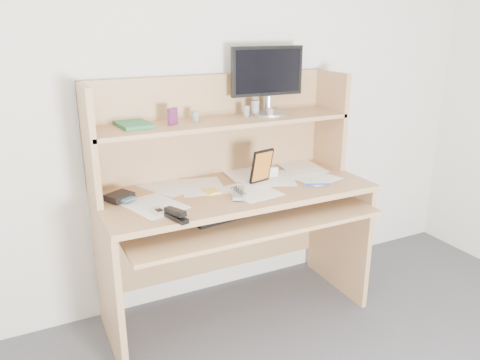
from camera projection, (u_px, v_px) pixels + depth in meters
name	position (u px, v px, depth m)	size (l,w,h in m)	color
back_wall	(210.00, 83.00, 2.53)	(3.60, 0.04, 2.50)	silver
desk	(229.00, 193.00, 2.50)	(1.40, 0.70, 1.30)	tan
paper_clutter	(236.00, 188.00, 2.41)	(1.32, 0.54, 0.01)	white
keyboard	(233.00, 210.00, 2.35)	(0.49, 0.23, 0.03)	black
tv_remote	(239.00, 193.00, 2.30)	(0.05, 0.17, 0.02)	gray
flip_phone	(159.00, 211.00, 2.08)	(0.04, 0.08, 0.02)	silver
stapler	(176.00, 214.00, 2.01)	(0.04, 0.14, 0.04)	black
wallet	(119.00, 197.00, 2.24)	(0.12, 0.10, 0.03)	black
sticky_note_pad	(212.00, 192.00, 2.35)	(0.07, 0.07, 0.01)	#FFF743
digital_camera	(270.00, 172.00, 2.58)	(0.09, 0.03, 0.05)	silver
game_case	(262.00, 166.00, 2.46)	(0.13, 0.01, 0.18)	black
blue_pen	(316.00, 184.00, 2.44)	(0.01, 0.01, 0.14)	#1644AA
card_box	(173.00, 116.00, 2.31)	(0.06, 0.02, 0.08)	maroon
shelf_book	(134.00, 125.00, 2.27)	(0.14, 0.20, 0.02)	#327F47
chip_stack_a	(195.00, 116.00, 2.39)	(0.04, 0.04, 0.05)	black
chip_stack_b	(246.00, 111.00, 2.51)	(0.04, 0.04, 0.06)	silver
chip_stack_c	(270.00, 113.00, 2.50)	(0.04, 0.04, 0.05)	black
chip_stack_d	(255.00, 108.00, 2.55)	(0.05, 0.05, 0.08)	white
monitor	(268.00, 78.00, 2.54)	(0.42, 0.21, 0.36)	#AEADB2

